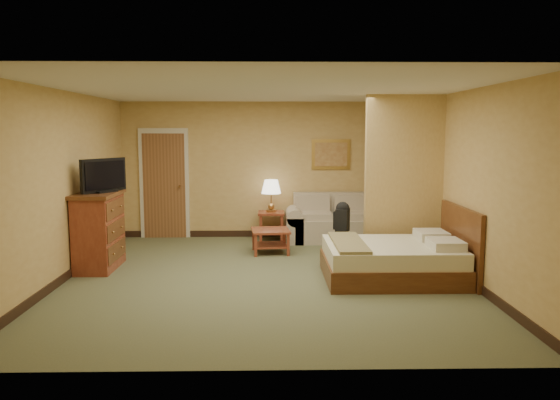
{
  "coord_description": "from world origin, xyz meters",
  "views": [
    {
      "loc": [
        0.06,
        -7.48,
        2.05
      ],
      "look_at": [
        0.22,
        0.6,
        1.02
      ],
      "focal_mm": 35.0,
      "sensor_mm": 36.0,
      "label": 1
    }
  ],
  "objects_px": {
    "coffee_table": "(270,236)",
    "dresser": "(99,230)",
    "loveseat": "(333,225)",
    "bed": "(396,259)"
  },
  "relations": [
    {
      "from": "coffee_table",
      "to": "dresser",
      "type": "xyz_separation_m",
      "value": [
        -2.55,
        -1.0,
        0.29
      ]
    },
    {
      "from": "loveseat",
      "to": "dresser",
      "type": "distance_m",
      "value": 4.24
    },
    {
      "from": "dresser",
      "to": "bed",
      "type": "bearing_deg",
      "value": -8.72
    },
    {
      "from": "loveseat",
      "to": "dresser",
      "type": "height_order",
      "value": "dresser"
    },
    {
      "from": "loveseat",
      "to": "bed",
      "type": "height_order",
      "value": "bed"
    },
    {
      "from": "dresser",
      "to": "bed",
      "type": "height_order",
      "value": "dresser"
    },
    {
      "from": "dresser",
      "to": "bed",
      "type": "relative_size",
      "value": 0.6
    },
    {
      "from": "loveseat",
      "to": "bed",
      "type": "relative_size",
      "value": 0.92
    },
    {
      "from": "coffee_table",
      "to": "dresser",
      "type": "distance_m",
      "value": 2.76
    },
    {
      "from": "coffee_table",
      "to": "dresser",
      "type": "bearing_deg",
      "value": -158.52
    }
  ]
}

